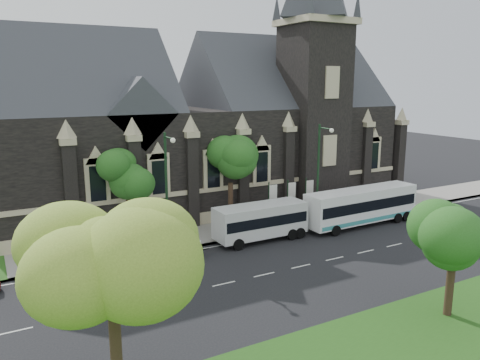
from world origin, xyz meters
TOP-DOWN VIEW (x-y plane):
  - ground at (0.00, 0.00)m, footprint 160.00×160.00m
  - sidewalk at (0.00, 9.50)m, footprint 80.00×5.00m
  - museum at (5.12, 18.78)m, footprint 40.00×17.70m
  - tree_park_near at (-11.77, -8.77)m, footprint 4.42×4.42m
  - tree_park_east at (6.18, -9.32)m, footprint 3.40×3.40m
  - tree_walk_right at (3.21, 10.71)m, footprint 4.08×4.08m
  - tree_walk_left at (-5.80, 10.70)m, footprint 3.91×3.91m
  - street_lamp_near at (10.00, 7.09)m, footprint 0.36×1.88m
  - street_lamp_mid at (-4.00, 7.09)m, footprint 0.36×1.88m
  - banner_flag_left at (6.29, 9.00)m, footprint 0.90×0.10m
  - banner_flag_center at (8.29, 9.00)m, footprint 0.90×0.10m
  - banner_flag_right at (10.29, 9.00)m, footprint 0.90×0.10m
  - tour_coach at (13.40, 5.29)m, footprint 11.36×2.87m
  - shuttle_bus at (3.43, 6.11)m, footprint 7.65×2.70m
  - box_trailer at (-3.56, 5.07)m, footprint 2.81×1.65m
  - sedan at (-7.40, 5.93)m, footprint 4.08×1.83m

SIDE VIEW (x-z plane):
  - ground at x=0.00m, z-range 0.00..0.00m
  - sidewalk at x=0.00m, z-range 0.00..0.15m
  - sedan at x=-7.40m, z-range 0.00..1.30m
  - box_trailer at x=-3.56m, z-range 0.10..1.59m
  - shuttle_bus at x=3.43m, z-range 0.23..3.18m
  - tour_coach at x=13.40m, z-range 0.15..3.45m
  - banner_flag_left at x=6.29m, z-range 0.38..4.38m
  - banner_flag_center at x=8.29m, z-range 0.38..4.38m
  - banner_flag_right at x=10.29m, z-range 0.38..4.38m
  - tree_park_east at x=6.18m, z-range 1.48..7.76m
  - street_lamp_near at x=10.00m, z-range 0.61..9.61m
  - street_lamp_mid at x=-4.00m, z-range 0.61..9.61m
  - tree_walk_left at x=-5.80m, z-range 1.91..9.55m
  - tree_walk_right at x=3.21m, z-range 1.92..9.72m
  - tree_park_near at x=-11.77m, z-range 2.14..10.70m
  - museum at x=5.12m, z-range -6.78..23.12m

